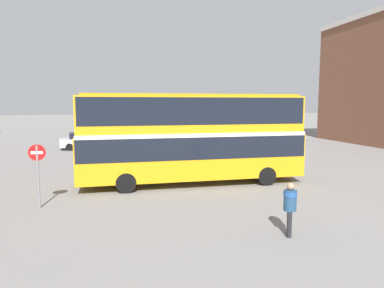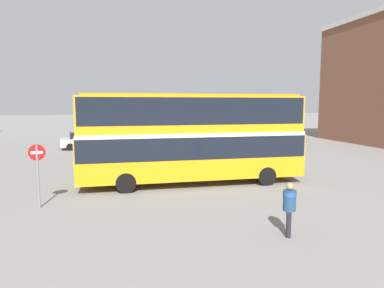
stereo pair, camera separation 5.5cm
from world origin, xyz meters
name	(u,v)px [view 2 (the right image)]	position (x,y,z in m)	size (l,w,h in m)	color
ground_plane	(161,184)	(0.00, 0.00, 0.00)	(240.00, 240.00, 0.00)	gray
double_decker_bus	(192,133)	(1.58, -0.35, 2.66)	(11.51, 2.79, 4.66)	gold
pedestrian_foreground	(289,204)	(2.93, -8.03, 1.05)	(0.58, 0.58, 1.72)	#232328
parked_car_kerb_near	(156,145)	(1.04, 10.67, 0.78)	(4.51, 2.61, 1.52)	silver
parked_car_kerb_far	(200,136)	(6.46, 16.65, 0.81)	(4.63, 2.87, 1.59)	slate
parked_car_side_street	(84,140)	(-4.99, 15.50, 0.78)	(4.49, 2.44, 1.53)	silver
no_entry_sign	(37,165)	(-5.38, -3.04, 1.75)	(0.65, 0.08, 2.58)	gray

